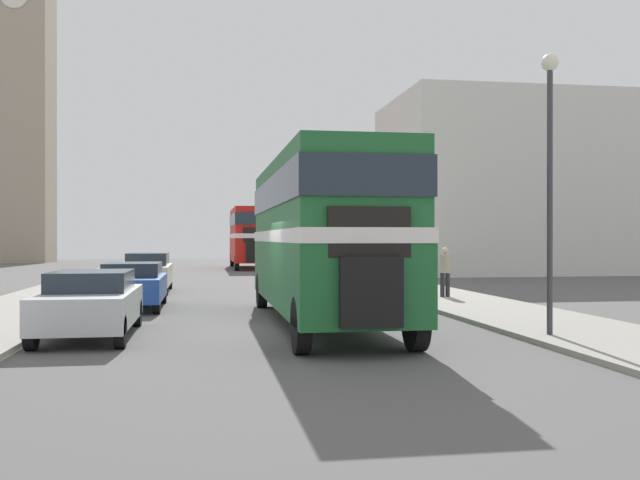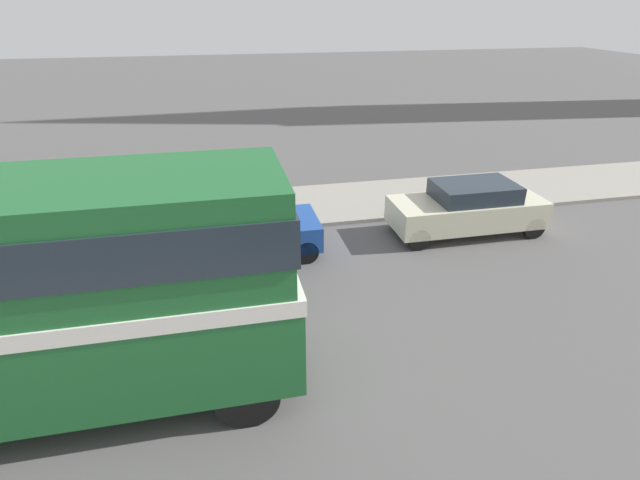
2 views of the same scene
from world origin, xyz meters
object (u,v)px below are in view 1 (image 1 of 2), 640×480
(bus_distant, at_px, (250,233))
(street_lamp, at_px, (550,151))
(car_parked_mid, at_px, (132,284))
(car_parked_near, at_px, (91,302))
(church_tower, at_px, (21,22))
(pedestrian_walking, at_px, (445,269))
(car_parked_far, at_px, (148,272))
(bicycle_on_pavement, at_px, (375,274))
(double_decker_bus, at_px, (320,228))

(bus_distant, bearing_deg, street_lamp, -84.03)
(car_parked_mid, distance_m, street_lamp, 12.86)
(car_parked_near, bearing_deg, church_tower, 104.97)
(pedestrian_walking, bearing_deg, bus_distant, 100.16)
(street_lamp, bearing_deg, church_tower, 113.72)
(street_lamp, relative_size, church_tower, 0.14)
(car_parked_mid, xyz_separation_m, car_parked_far, (-0.05, 6.69, 0.07))
(bus_distant, xyz_separation_m, church_tower, (-19.09, 15.36, 18.66))
(car_parked_mid, bearing_deg, bicycle_on_pavement, 43.54)
(car_parked_near, relative_size, bicycle_on_pavement, 2.51)
(car_parked_near, height_order, street_lamp, street_lamp)
(bus_distant, distance_m, car_parked_near, 35.27)
(car_parked_mid, relative_size, car_parked_far, 0.96)
(car_parked_mid, bearing_deg, street_lamp, -41.90)
(car_parked_near, xyz_separation_m, car_parked_mid, (0.28, 6.22, -0.01))
(double_decker_bus, relative_size, car_parked_far, 2.45)
(car_parked_mid, bearing_deg, pedestrian_walking, 6.68)
(car_parked_mid, distance_m, pedestrian_walking, 10.39)
(church_tower, bearing_deg, bus_distant, -38.82)
(bicycle_on_pavement, distance_m, church_tower, 46.64)
(car_parked_mid, bearing_deg, church_tower, 107.31)
(car_parked_far, bearing_deg, double_decker_bus, -66.24)
(double_decker_bus, bearing_deg, bicycle_on_pavement, 71.05)
(car_parked_far, bearing_deg, bus_distant, 75.96)
(double_decker_bus, relative_size, pedestrian_walking, 6.48)
(car_parked_far, distance_m, church_tower, 44.57)
(car_parked_mid, xyz_separation_m, bicycle_on_pavement, (9.82, 9.34, -0.25))
(double_decker_bus, height_order, street_lamp, street_lamp)
(car_parked_near, bearing_deg, street_lamp, -12.35)
(car_parked_far, bearing_deg, street_lamp, -58.15)
(pedestrian_walking, distance_m, bicycle_on_pavement, 8.16)
(street_lamp, distance_m, church_tower, 59.57)
(car_parked_near, height_order, church_tower, church_tower)
(bus_distant, height_order, bicycle_on_pavement, bus_distant)
(double_decker_bus, height_order, bus_distant, bus_distant)
(bus_distant, relative_size, church_tower, 0.24)
(church_tower, bearing_deg, car_parked_far, -69.89)
(pedestrian_walking, height_order, bicycle_on_pavement, pedestrian_walking)
(car_parked_near, distance_m, pedestrian_walking, 12.94)
(car_parked_mid, height_order, bicycle_on_pavement, car_parked_mid)
(bicycle_on_pavement, bearing_deg, car_parked_mid, -136.46)
(double_decker_bus, height_order, car_parked_mid, double_decker_bus)
(car_parked_far, height_order, pedestrian_walking, pedestrian_walking)
(car_parked_far, height_order, church_tower, church_tower)
(car_parked_far, bearing_deg, car_parked_mid, -89.54)
(double_decker_bus, height_order, car_parked_near, double_decker_bus)
(bus_distant, distance_m, church_tower, 30.80)
(car_parked_far, xyz_separation_m, bicycle_on_pavement, (9.88, 2.65, -0.31))
(bus_distant, relative_size, car_parked_near, 2.23)
(double_decker_bus, relative_size, car_parked_mid, 2.56)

